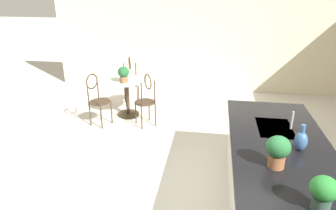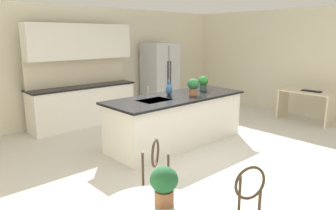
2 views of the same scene
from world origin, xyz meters
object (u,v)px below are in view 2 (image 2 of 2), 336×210
Objects in this scene: refrigerator at (160,77)px; potted_plant_on_table at (164,183)px; writing_desk at (306,101)px; chair_by_island at (154,188)px; potted_plant_counter_near at (193,86)px; potted_plant_counter_far at (203,82)px; vase_on_counter at (169,90)px; keyboard at (312,91)px.

potted_plant_on_table is (-4.12, -4.75, -0.00)m from refrigerator.
refrigerator is at bearing 118.35° from writing_desk.
chair_by_island is 0.69m from potted_plant_on_table.
refrigerator reaches higher than potted_plant_counter_near.
writing_desk is at bearing -61.65° from refrigerator.
writing_desk is (1.77, -3.27, -0.41)m from refrigerator.
potted_plant_on_table is at bearing -121.97° from chair_by_island.
vase_on_counter is (-0.90, 0.06, -0.06)m from potted_plant_counter_far.
writing_desk is 3.88× the size of potted_plant_on_table.
potted_plant_on_table is 3.67m from potted_plant_counter_near.
potted_plant_counter_near is at bearing 164.43° from writing_desk.
potted_plant_counter_far is 1.01× the size of vase_on_counter.
potted_plant_on_table is 4.24m from potted_plant_counter_far.
chair_by_island is 0.87× the size of writing_desk.
vase_on_counter reaches higher than writing_desk.
keyboard is 1.53× the size of vase_on_counter.
potted_plant_counter_far is 0.90m from vase_on_counter.
refrigerator is 5.70m from chair_by_island.
refrigerator is 2.32m from potted_plant_counter_far.
writing_desk is at bearing -15.57° from potted_plant_counter_near.
keyboard is at bearing -17.19° from potted_plant_counter_near.
potted_plant_counter_far is (3.38, 2.55, 0.17)m from potted_plant_on_table.
potted_plant_on_table is at bearing -130.93° from refrigerator.
potted_plant_counter_far is at bearing 156.65° from writing_desk.
writing_desk is 3.22m from potted_plant_counter_near.
potted_plant_counter_near is at bearing 162.81° from keyboard.
chair_by_island is at bearing -135.76° from vase_on_counter.
vase_on_counter is (-3.42, 1.24, 0.28)m from keyboard.
refrigerator is 1.77× the size of chair_by_island.
potted_plant_counter_near reaches higher than potted_plant_counter_far.
writing_desk is at bearing -23.35° from potted_plant_counter_far.
chair_by_island reaches higher than keyboard.
chair_by_island is at bearing -131.87° from refrigerator.
refrigerator reaches higher than chair_by_island.
refrigerator is at bearing 52.52° from vase_on_counter.
chair_by_island is at bearing -144.17° from potted_plant_counter_near.
chair_by_island is 3.06m from vase_on_counter.
potted_plant_counter_near is at bearing -39.92° from vase_on_counter.
refrigerator is at bearing 117.90° from keyboard.
refrigerator is 5.87× the size of potted_plant_counter_near.
potted_plant_counter_far reaches higher than keyboard.
refrigerator is at bearing 49.07° from potted_plant_on_table.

